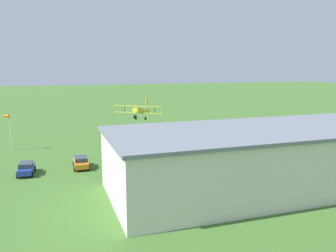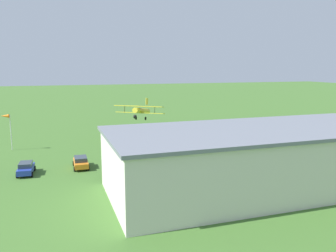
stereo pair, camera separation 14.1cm
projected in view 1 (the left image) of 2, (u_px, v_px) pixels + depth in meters
ground_plane at (171, 136)px, 67.93m from camera, size 400.00×400.00×0.00m
hangar at (260, 158)px, 38.61m from camera, size 34.18×14.61×6.85m
biplane at (141, 111)px, 64.56m from camera, size 8.90×8.14×3.87m
car_silver at (292, 145)px, 56.64m from camera, size 2.29×4.20×1.55m
car_orange at (81, 162)px, 46.50m from camera, size 2.04×4.10×1.54m
car_blue at (26, 168)px, 43.71m from camera, size 2.15×4.06×1.56m
person_at_fence_line at (185, 147)px, 55.43m from camera, size 0.54×0.54×1.63m
person_beside_truck at (258, 143)px, 57.70m from camera, size 0.54×0.54×1.77m
windsock at (6, 119)px, 55.45m from camera, size 1.46×0.88×5.97m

